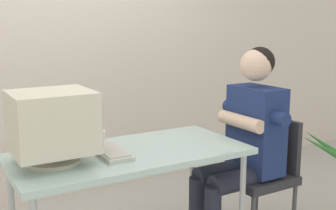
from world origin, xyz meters
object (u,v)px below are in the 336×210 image
(person_seated, at_px, (245,137))
(desk_mug, at_px, (98,137))
(keyboard, at_px, (109,151))
(crt_monitor, at_px, (53,123))
(office_chair, at_px, (263,169))
(desk, at_px, (130,160))

(person_seated, distance_m, desk_mug, 0.99)
(keyboard, bearing_deg, desk_mug, 82.67)
(crt_monitor, xyz_separation_m, person_seated, (1.29, -0.03, -0.25))
(crt_monitor, height_order, desk_mug, crt_monitor)
(person_seated, height_order, desk_mug, person_seated)
(office_chair, bearing_deg, desk_mug, 165.76)
(desk_mug, bearing_deg, desk, -69.44)
(desk, height_order, desk_mug, desk_mug)
(desk, xyz_separation_m, office_chair, (1.03, -0.03, -0.23))
(crt_monitor, bearing_deg, desk, 0.58)
(person_seated, bearing_deg, keyboard, 176.73)
(desk, relative_size, office_chair, 1.67)
(crt_monitor, distance_m, keyboard, 0.38)
(keyboard, relative_size, desk_mug, 4.43)
(desk, height_order, person_seated, person_seated)
(desk, distance_m, keyboard, 0.15)
(desk, height_order, keyboard, keyboard)
(crt_monitor, distance_m, office_chair, 1.56)
(desk, relative_size, person_seated, 1.03)
(office_chair, relative_size, desk_mug, 8.74)
(office_chair, height_order, person_seated, person_seated)
(desk, distance_m, desk_mug, 0.29)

